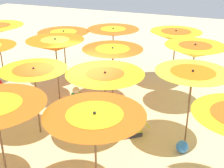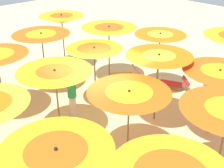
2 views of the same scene
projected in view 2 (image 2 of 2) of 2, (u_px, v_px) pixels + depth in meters
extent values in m
cube|color=beige|center=(100.00, 123.00, 9.86)|extent=(38.69, 38.69, 0.04)
cone|color=yellow|center=(57.00, 160.00, 5.27)|extent=(2.13, 2.13, 0.45)
cone|color=orange|center=(56.00, 155.00, 5.22)|extent=(1.16, 1.16, 0.24)
sphere|color=black|center=(56.00, 149.00, 5.15)|extent=(0.07, 0.07, 0.07)
cylinder|color=brown|center=(1.00, 86.00, 10.12)|extent=(0.05, 0.05, 1.96)
cylinder|color=brown|center=(58.00, 104.00, 9.09)|extent=(0.05, 0.05, 1.91)
cone|color=yellow|center=(55.00, 77.00, 8.65)|extent=(2.26, 2.26, 0.39)
cone|color=orange|center=(55.00, 74.00, 8.60)|extent=(1.11, 1.11, 0.19)
sphere|color=black|center=(54.00, 70.00, 8.55)|extent=(0.07, 0.07, 0.07)
cylinder|color=brown|center=(128.00, 127.00, 8.01)|extent=(0.05, 0.05, 1.90)
cone|color=orange|center=(129.00, 98.00, 7.57)|extent=(2.21, 2.21, 0.35)
cone|color=yellow|center=(129.00, 95.00, 7.53)|extent=(1.23, 1.23, 0.20)
sphere|color=black|center=(129.00, 91.00, 7.47)|extent=(0.07, 0.07, 0.07)
cylinder|color=brown|center=(220.00, 150.00, 7.06)|extent=(0.05, 0.05, 2.06)
cylinder|color=brown|center=(44.00, 63.00, 11.73)|extent=(0.05, 0.05, 2.11)
cone|color=orange|center=(42.00, 38.00, 11.25)|extent=(2.23, 2.23, 0.34)
cone|color=yellow|center=(41.00, 36.00, 11.21)|extent=(1.16, 1.16, 0.17)
sphere|color=black|center=(41.00, 33.00, 11.16)|extent=(0.07, 0.07, 0.07)
cylinder|color=brown|center=(95.00, 78.00, 10.67)|extent=(0.05, 0.05, 1.98)
cone|color=yellow|center=(94.00, 53.00, 10.21)|extent=(1.97, 1.97, 0.34)
cone|color=orange|center=(94.00, 51.00, 10.18)|extent=(1.22, 1.22, 0.21)
sphere|color=black|center=(94.00, 47.00, 10.12)|extent=(0.07, 0.07, 0.07)
cylinder|color=brown|center=(156.00, 92.00, 9.56)|extent=(0.05, 0.05, 2.15)
cone|color=orange|center=(159.00, 62.00, 9.07)|extent=(2.11, 2.11, 0.43)
cone|color=yellow|center=(159.00, 58.00, 9.01)|extent=(1.03, 1.03, 0.21)
sphere|color=black|center=(159.00, 54.00, 8.95)|extent=(0.07, 0.07, 0.07)
cylinder|color=brown|center=(213.00, 106.00, 8.91)|extent=(0.05, 0.05, 1.98)
cone|color=orange|center=(219.00, 78.00, 8.45)|extent=(2.17, 2.17, 0.44)
cone|color=yellow|center=(220.00, 74.00, 8.40)|extent=(1.11, 1.11, 0.22)
sphere|color=black|center=(220.00, 70.00, 8.34)|extent=(0.07, 0.07, 0.07)
cylinder|color=brown|center=(64.00, 43.00, 13.57)|extent=(0.05, 0.05, 2.27)
cone|color=yellow|center=(62.00, 19.00, 13.04)|extent=(2.00, 2.00, 0.37)
cone|color=orange|center=(62.00, 17.00, 13.00)|extent=(1.05, 1.05, 0.19)
sphere|color=black|center=(61.00, 15.00, 12.94)|extent=(0.07, 0.07, 0.07)
cylinder|color=brown|center=(109.00, 55.00, 12.42)|extent=(0.05, 0.05, 2.16)
cone|color=yellow|center=(109.00, 31.00, 11.92)|extent=(2.26, 2.26, 0.31)
cone|color=orange|center=(109.00, 29.00, 11.88)|extent=(1.21, 1.21, 0.16)
sphere|color=black|center=(109.00, 26.00, 11.83)|extent=(0.07, 0.07, 0.07)
cylinder|color=brown|center=(158.00, 64.00, 11.60)|extent=(0.05, 0.05, 2.14)
cone|color=orange|center=(160.00, 38.00, 11.11)|extent=(1.98, 1.98, 0.34)
cone|color=yellow|center=(160.00, 36.00, 11.06)|extent=(0.98, 0.98, 0.17)
sphere|color=black|center=(160.00, 33.00, 11.01)|extent=(0.07, 0.07, 0.07)
cube|color=#333338|center=(122.00, 79.00, 12.64)|extent=(0.60, 0.80, 0.14)
cube|color=#333338|center=(121.00, 76.00, 12.92)|extent=(0.60, 0.80, 0.14)
cube|color=orange|center=(122.00, 75.00, 12.72)|extent=(0.82, 0.97, 0.10)
cube|color=orange|center=(136.00, 69.00, 12.68)|extent=(0.44, 0.44, 0.42)
cube|color=#333338|center=(43.00, 139.00, 8.97)|extent=(0.57, 0.67, 0.14)
cube|color=#333338|center=(54.00, 140.00, 8.93)|extent=(0.57, 0.67, 0.14)
cube|color=yellow|center=(48.00, 136.00, 8.89)|extent=(0.80, 0.87, 0.10)
cube|color=yellow|center=(41.00, 142.00, 8.30)|extent=(0.45, 0.45, 0.38)
cube|color=olive|center=(170.00, 88.00, 11.92)|extent=(0.82, 0.41, 0.14)
cube|color=olive|center=(171.00, 84.00, 12.19)|extent=(0.82, 0.41, 0.14)
cube|color=red|center=(171.00, 83.00, 12.00)|extent=(0.95, 0.67, 0.10)
cube|color=red|center=(186.00, 81.00, 11.70)|extent=(0.44, 0.43, 0.39)
cube|color=#333338|center=(43.00, 78.00, 12.70)|extent=(0.99, 0.08, 0.14)
cube|color=#333338|center=(37.00, 80.00, 12.54)|extent=(0.99, 0.08, 0.14)
cube|color=white|center=(39.00, 77.00, 12.57)|extent=(1.00, 0.32, 0.10)
cube|color=white|center=(32.00, 68.00, 12.93)|extent=(0.38, 0.30, 0.28)
cylinder|color=beige|center=(73.00, 106.00, 10.04)|extent=(0.24, 0.24, 0.78)
cylinder|color=green|center=(71.00, 88.00, 9.70)|extent=(0.30, 0.30, 0.69)
sphere|color=beige|center=(71.00, 76.00, 9.49)|extent=(0.21, 0.21, 0.21)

